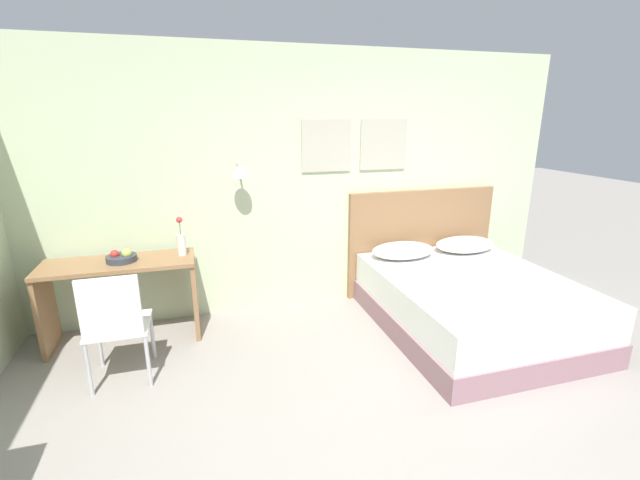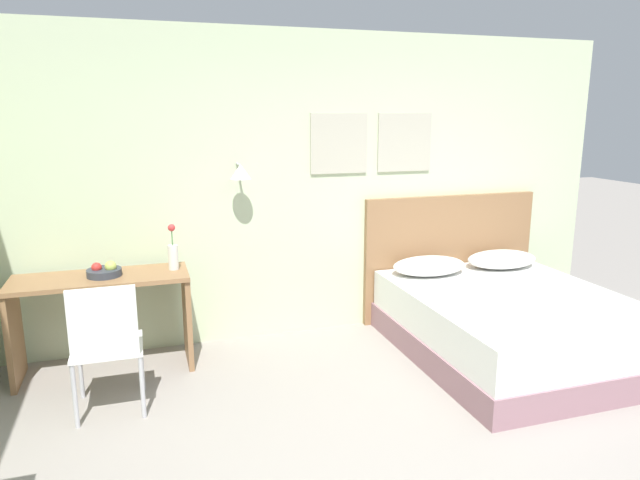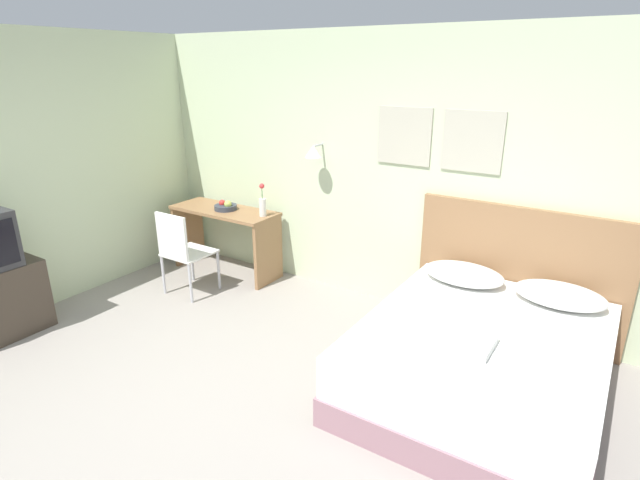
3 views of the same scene
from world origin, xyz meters
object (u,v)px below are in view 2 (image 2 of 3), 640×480
at_px(pillow_right, 502,259).
at_px(folded_towel_near_foot, 536,301).
at_px(headboard, 450,256).
at_px(bed, 511,325).
at_px(pillow_left, 429,266).
at_px(desk, 102,305).
at_px(desk_chair, 106,340).
at_px(fruit_bowl, 104,271).
at_px(flower_vase, 173,253).

relative_size(pillow_right, folded_towel_near_foot, 2.11).
relative_size(headboard, pillow_right, 2.59).
distance_m(bed, pillow_right, 0.88).
relative_size(headboard, folded_towel_near_foot, 5.46).
bearing_deg(pillow_left, desk, -179.87).
bearing_deg(bed, desk_chair, -179.76).
bearing_deg(pillow_left, folded_towel_near_foot, -70.22).
distance_m(pillow_right, folded_towel_near_foot, 1.09).
bearing_deg(headboard, desk, -174.52).
bearing_deg(pillow_right, bed, -118.17).
height_order(headboard, desk, headboard).
relative_size(pillow_left, pillow_right, 1.00).
bearing_deg(desk, fruit_bowl, -12.65).
xyz_separation_m(bed, pillow_right, (0.38, 0.71, 0.35)).
distance_m(headboard, pillow_left, 0.48).
bearing_deg(desk, flower_vase, 3.15).
relative_size(pillow_left, desk_chair, 0.75).
bearing_deg(pillow_right, fruit_bowl, -179.77).
bearing_deg(fruit_bowl, pillow_right, 0.23).
bearing_deg(pillow_right, folded_towel_near_foot, -111.75).
distance_m(desk, fruit_bowl, 0.27).
xyz_separation_m(pillow_right, desk_chair, (-3.49, -0.73, -0.08)).
bearing_deg(desk, desk_chair, -85.73).
height_order(bed, pillow_left, pillow_left).
bearing_deg(fruit_bowl, pillow_left, 0.30).
distance_m(headboard, desk_chair, 3.27).
height_order(pillow_right, desk, desk).
bearing_deg(pillow_left, pillow_right, 0.00).
xyz_separation_m(bed, fruit_bowl, (-3.12, 0.70, 0.54)).
relative_size(headboard, desk_chair, 1.94).
bearing_deg(pillow_right, headboard, 142.23).
xyz_separation_m(bed, desk, (-3.16, 0.71, 0.27)).
bearing_deg(desk_chair, desk, 94.27).
distance_m(pillow_right, desk, 3.54).
xyz_separation_m(pillow_left, desk, (-2.78, -0.01, -0.07)).
distance_m(desk_chair, flower_vase, 0.97).
relative_size(bed, pillow_left, 2.86).
height_order(desk_chair, fruit_bowl, desk_chair).
xyz_separation_m(headboard, folded_towel_near_foot, (-0.02, -1.30, -0.03)).
relative_size(bed, fruit_bowl, 7.76).
distance_m(bed, folded_towel_near_foot, 0.42).
height_order(bed, flower_vase, flower_vase).
distance_m(bed, desk_chair, 3.12).
bearing_deg(pillow_right, pillow_left, 180.00).
bearing_deg(desk, bed, -12.63).
relative_size(desk_chair, flower_vase, 2.53).
bearing_deg(bed, folded_towel_near_foot, -93.86).
height_order(bed, headboard, headboard).
bearing_deg(pillow_right, desk, -179.90).
relative_size(bed, folded_towel_near_foot, 6.03).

